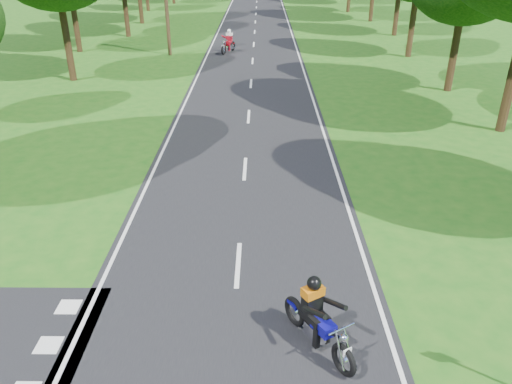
{
  "coord_description": "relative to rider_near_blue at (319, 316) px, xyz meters",
  "views": [
    {
      "loc": [
        0.56,
        -8.6,
        7.51
      ],
      "look_at": [
        0.44,
        4.0,
        1.1
      ],
      "focal_mm": 35.0,
      "sensor_mm": 36.0,
      "label": 1
    }
  ],
  "objects": [
    {
      "name": "road_markings",
      "position": [
        -1.88,
        49.01,
        -0.81
      ],
      "size": [
        7.4,
        140.0,
        0.01
      ],
      "color": "silver",
      "rests_on": "main_road"
    },
    {
      "name": "rider_far_red",
      "position": [
        -3.57,
        29.65,
        0.02
      ],
      "size": [
        1.32,
        2.1,
        1.66
      ],
      "primitive_type": null,
      "rotation": [
        0.0,
        0.0,
        -0.36
      ],
      "color": "maroon",
      "rests_on": "main_road"
    },
    {
      "name": "ground",
      "position": [
        -1.74,
        0.88,
        -0.83
      ],
      "size": [
        160.0,
        160.0,
        0.0
      ],
      "primitive_type": "plane",
      "color": "#1B5613",
      "rests_on": "ground"
    },
    {
      "name": "main_road",
      "position": [
        -1.74,
        50.88,
        -0.82
      ],
      "size": [
        7.0,
        140.0,
        0.02
      ],
      "primitive_type": "cube",
      "color": "black",
      "rests_on": "ground"
    },
    {
      "name": "rider_near_blue",
      "position": [
        0.0,
        0.0,
        0.0
      ],
      "size": [
        1.57,
        2.0,
        1.62
      ],
      "primitive_type": null,
      "rotation": [
        0.0,
        0.0,
        0.55
      ],
      "color": "#0F0C8E",
      "rests_on": "main_road"
    }
  ]
}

